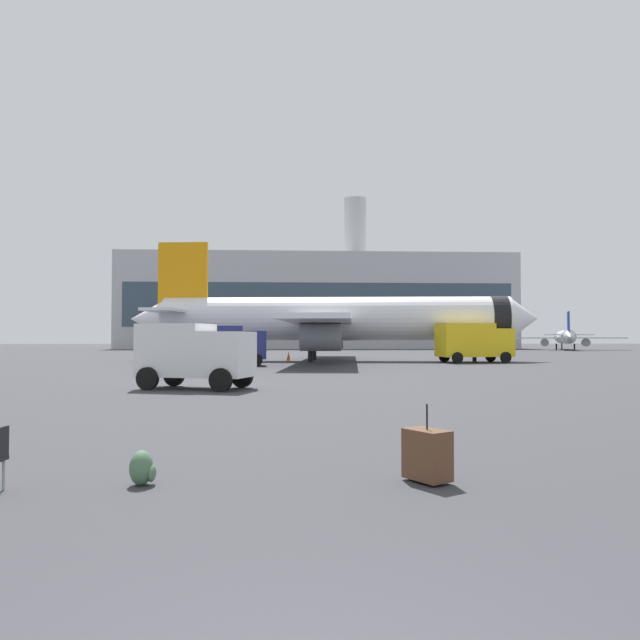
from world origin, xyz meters
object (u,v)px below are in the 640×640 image
(fuel_truck, at_px, (474,341))
(safety_cone_near, at_px, (241,367))
(airplane_taxiing, at_px, (565,337))
(service_truck, at_px, (232,344))
(cargo_van, at_px, (195,353))
(rolling_suitcase, at_px, (427,454))
(airplane_at_gate, at_px, (332,319))
(safety_cone_mid, at_px, (288,356))
(traveller_backpack, at_px, (143,468))

(fuel_truck, distance_m, safety_cone_near, 21.94)
(airplane_taxiing, distance_m, fuel_truck, 60.13)
(service_truck, bearing_deg, cargo_van, -88.97)
(airplane_taxiing, bearing_deg, rolling_suitcase, -116.12)
(airplane_at_gate, xyz_separation_m, airplane_taxiing, (42.91, 47.30, -1.51))
(airplane_taxiing, bearing_deg, safety_cone_mid, -135.60)
(safety_cone_near, bearing_deg, rolling_suitcase, -80.35)
(airplane_taxiing, distance_m, safety_cone_mid, 65.45)
(service_truck, xyz_separation_m, fuel_truck, (19.28, 4.62, 0.16))
(airplane_taxiing, relative_size, traveller_backpack, 42.13)
(cargo_van, relative_size, rolling_suitcase, 4.37)
(service_truck, xyz_separation_m, traveller_backpack, (2.06, -35.64, -1.37))
(service_truck, distance_m, cargo_van, 19.78)
(cargo_van, xyz_separation_m, safety_cone_mid, (3.78, 29.77, -1.04))
(safety_cone_mid, height_order, rolling_suitcase, rolling_suitcase)
(safety_cone_near, bearing_deg, airplane_at_gate, 67.82)
(cargo_van, xyz_separation_m, rolling_suitcase, (5.68, -15.90, -1.06))
(cargo_van, xyz_separation_m, traveller_backpack, (1.71, -15.86, -1.22))
(safety_cone_mid, bearing_deg, airplane_taxiing, 44.40)
(rolling_suitcase, bearing_deg, airplane_taxiing, 63.88)
(safety_cone_near, xyz_separation_m, safety_cone_mid, (2.83, 17.88, 0.10))
(airplane_at_gate, xyz_separation_m, safety_cone_mid, (-3.84, 1.52, -3.24))
(airplane_taxiing, relative_size, safety_cone_mid, 24.17)
(airplane_at_gate, distance_m, safety_cone_mid, 5.25)
(airplane_taxiing, distance_m, safety_cone_near, 80.70)
(fuel_truck, xyz_separation_m, traveller_backpack, (-17.21, -40.26, -1.54))
(airplane_at_gate, height_order, safety_cone_near, airplane_at_gate)
(airplane_at_gate, distance_m, rolling_suitcase, 44.31)
(rolling_suitcase, bearing_deg, airplane_at_gate, 87.49)
(airplane_at_gate, xyz_separation_m, fuel_truck, (11.30, -3.85, -1.88))
(fuel_truck, bearing_deg, airplane_taxiing, 58.28)
(cargo_van, bearing_deg, airplane_taxiing, 56.22)
(safety_cone_near, height_order, safety_cone_mid, safety_cone_mid)
(cargo_van, height_order, safety_cone_mid, cargo_van)
(safety_cone_near, bearing_deg, traveller_backpack, -88.44)
(rolling_suitcase, bearing_deg, cargo_van, 109.67)
(service_truck, relative_size, cargo_van, 1.03)
(safety_cone_near, distance_m, rolling_suitcase, 28.20)
(airplane_taxiing, height_order, cargo_van, airplane_taxiing)
(safety_cone_near, bearing_deg, service_truck, 99.45)
(safety_cone_near, height_order, traveller_backpack, safety_cone_near)
(service_truck, xyz_separation_m, cargo_van, (0.36, -19.78, -0.16))
(traveller_backpack, bearing_deg, fuel_truck, 66.85)
(airplane_at_gate, height_order, rolling_suitcase, airplane_at_gate)
(service_truck, bearing_deg, rolling_suitcase, -80.39)
(fuel_truck, relative_size, traveller_backpack, 13.14)
(safety_cone_mid, xyz_separation_m, rolling_suitcase, (1.90, -45.67, -0.02))
(cargo_van, relative_size, safety_cone_near, 7.53)
(fuel_truck, bearing_deg, rolling_suitcase, -108.18)
(fuel_truck, height_order, safety_cone_near, fuel_truck)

